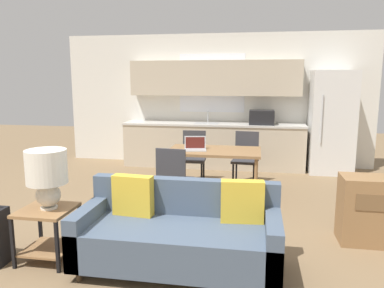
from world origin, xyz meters
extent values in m
plane|color=#7F6647|center=(0.00, 0.00, 0.00)|extent=(20.00, 20.00, 0.00)
cube|color=silver|center=(0.00, 4.63, 1.35)|extent=(6.40, 0.06, 2.70)
cube|color=white|center=(-0.07, 4.59, 1.70)|extent=(1.35, 0.01, 1.19)
cube|color=beige|center=(0.00, 4.29, 0.43)|extent=(3.62, 0.62, 0.86)
cube|color=silver|center=(0.00, 4.29, 0.88)|extent=(3.65, 0.65, 0.04)
cube|color=#B2B5B7|center=(-0.12, 4.24, 0.90)|extent=(0.48, 0.36, 0.01)
cylinder|color=#B7BABC|center=(-0.12, 4.41, 1.02)|extent=(0.02, 0.02, 0.24)
cube|color=beige|center=(0.00, 4.43, 1.80)|extent=(3.44, 0.34, 0.70)
cube|color=black|center=(0.96, 4.24, 1.04)|extent=(0.48, 0.36, 0.28)
cube|color=white|center=(2.27, 4.22, 0.97)|extent=(0.79, 0.72, 1.94)
cylinder|color=silver|center=(2.03, 3.84, 1.07)|extent=(0.02, 0.02, 0.87)
cube|color=olive|center=(0.26, 2.30, 0.71)|extent=(1.38, 0.81, 0.04)
cylinder|color=olive|center=(-0.37, 1.96, 0.35)|extent=(0.05, 0.05, 0.69)
cylinder|color=olive|center=(0.89, 1.96, 0.35)|extent=(0.05, 0.05, 0.69)
cylinder|color=olive|center=(-0.37, 2.65, 0.35)|extent=(0.05, 0.05, 0.69)
cylinder|color=olive|center=(0.89, 2.65, 0.35)|extent=(0.05, 0.05, 0.69)
cylinder|color=#3D2D1E|center=(-0.64, -0.34, 0.05)|extent=(0.05, 0.05, 0.10)
cylinder|color=#3D2D1E|center=(-0.64, 0.30, 0.05)|extent=(0.05, 0.05, 0.10)
cylinder|color=#3D2D1E|center=(1.02, 0.30, 0.05)|extent=(0.05, 0.05, 0.10)
cube|color=#47566B|center=(0.19, -0.02, 0.28)|extent=(1.86, 0.80, 0.35)
cube|color=#47566B|center=(0.19, 0.31, 0.45)|extent=(1.86, 0.14, 0.71)
cube|color=#47566B|center=(-0.67, -0.02, 0.35)|extent=(0.14, 0.80, 0.49)
cube|color=#47566B|center=(1.05, -0.02, 0.35)|extent=(0.14, 0.80, 0.49)
cube|color=gold|center=(-0.30, 0.18, 0.65)|extent=(0.41, 0.16, 0.40)
cube|color=gold|center=(0.77, 0.18, 0.65)|extent=(0.41, 0.15, 0.40)
cube|color=olive|center=(-1.13, -0.01, 0.51)|extent=(0.50, 0.50, 0.03)
cube|color=olive|center=(-1.13, -0.01, 0.12)|extent=(0.45, 0.45, 0.02)
cube|color=black|center=(-1.35, -0.23, 0.25)|extent=(0.03, 0.03, 0.50)
cube|color=black|center=(-0.90, -0.23, 0.25)|extent=(0.03, 0.03, 0.50)
cube|color=black|center=(-1.35, 0.22, 0.25)|extent=(0.03, 0.03, 0.50)
cube|color=black|center=(-0.90, 0.22, 0.25)|extent=(0.03, 0.03, 0.50)
cylinder|color=silver|center=(-1.10, 0.01, 0.54)|extent=(0.16, 0.16, 0.02)
sphere|color=silver|center=(-1.10, 0.01, 0.67)|extent=(0.23, 0.23, 0.23)
cylinder|color=white|center=(-1.10, 0.01, 0.95)|extent=(0.39, 0.39, 0.33)
cube|color=#38383D|center=(-0.18, 2.95, 0.42)|extent=(0.44, 0.44, 0.04)
cube|color=#38383D|center=(-0.19, 3.15, 0.67)|extent=(0.40, 0.05, 0.46)
cylinder|color=black|center=(-0.35, 2.77, 0.20)|extent=(0.03, 0.03, 0.40)
cylinder|color=black|center=(-0.01, 2.79, 0.20)|extent=(0.03, 0.03, 0.40)
cylinder|color=black|center=(-0.36, 3.11, 0.20)|extent=(0.03, 0.03, 0.40)
cylinder|color=black|center=(-0.02, 3.13, 0.20)|extent=(0.03, 0.03, 0.40)
cube|color=#38383D|center=(0.70, 3.00, 0.42)|extent=(0.46, 0.46, 0.04)
cube|color=#38383D|center=(0.72, 3.20, 0.67)|extent=(0.40, 0.07, 0.46)
cylinder|color=black|center=(0.51, 2.85, 0.20)|extent=(0.03, 0.03, 0.40)
cylinder|color=black|center=(0.85, 2.82, 0.20)|extent=(0.03, 0.03, 0.40)
cylinder|color=black|center=(0.55, 3.19, 0.20)|extent=(0.03, 0.03, 0.40)
cylinder|color=black|center=(0.88, 3.15, 0.20)|extent=(0.03, 0.03, 0.40)
cube|color=#38383D|center=(-0.18, 1.58, 0.42)|extent=(0.46, 0.46, 0.04)
cube|color=#38383D|center=(-0.20, 1.39, 0.67)|extent=(0.40, 0.07, 0.46)
cylinder|color=black|center=(0.00, 1.73, 0.20)|extent=(0.03, 0.03, 0.40)
cylinder|color=black|center=(-0.34, 1.76, 0.20)|extent=(0.03, 0.03, 0.40)
cylinder|color=black|center=(-0.03, 1.39, 0.20)|extent=(0.03, 0.03, 0.40)
cylinder|color=black|center=(-0.37, 1.43, 0.20)|extent=(0.03, 0.03, 0.40)
cube|color=#B7BABC|center=(-0.02, 2.20, 0.74)|extent=(0.36, 0.28, 0.02)
cube|color=#B7BABC|center=(-0.04, 2.32, 0.83)|extent=(0.32, 0.11, 0.20)
cube|color=#4C1914|center=(-0.04, 2.31, 0.83)|extent=(0.29, 0.09, 0.17)
camera|label=1|loc=(0.89, -3.20, 1.78)|focal=35.00mm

